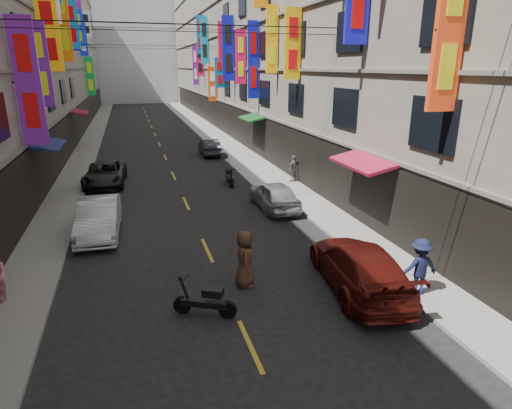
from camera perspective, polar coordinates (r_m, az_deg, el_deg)
sidewalk_left at (r=39.37m, az=-21.55°, el=7.15°), size 2.00×90.00×0.12m
sidewalk_right at (r=40.09m, az=-4.10°, el=8.51°), size 2.00×90.00×0.12m
building_row_right at (r=41.35m, az=4.36°, el=21.90°), size 10.14×90.00×19.00m
haze_block at (r=88.80m, az=-15.77°, el=20.13°), size 18.00×8.00×22.00m
shop_signage at (r=31.51m, az=-13.27°, el=22.12°), size 14.00×55.00×11.84m
street_awnings at (r=22.96m, az=-13.49°, el=8.49°), size 13.99×35.20×0.41m
overhead_cables at (r=26.86m, az=-12.11°, el=22.31°), size 14.00×38.04×1.24m
lane_markings at (r=36.33m, az=-12.40°, el=7.08°), size 0.12×80.20×0.01m
scooter_crossing at (r=12.06m, az=-6.74°, el=-12.70°), size 1.65×0.96×1.14m
scooter_far_right at (r=24.88m, az=-3.54°, el=3.62°), size 0.50×1.80×1.14m
car_left_mid at (r=18.46m, az=-20.22°, el=-1.67°), size 1.68×4.45×1.45m
car_left_far at (r=26.26m, az=-19.48°, el=3.86°), size 2.47×4.83×1.30m
car_right_near at (r=13.62m, az=13.58°, el=-8.00°), size 2.71×5.25×1.46m
car_right_mid at (r=20.59m, az=2.43°, el=1.28°), size 1.66×3.99×1.35m
car_right_far at (r=33.64m, az=-6.24°, el=7.62°), size 1.43×3.82×1.25m
pedestrian_rnear at (r=13.50m, az=20.97°, el=-7.74°), size 1.16×0.65×1.74m
pedestrian_rfar at (r=25.14m, az=5.06°, el=4.81°), size 1.05×0.90×1.56m
pedestrian_crossing at (r=13.30m, az=-1.51°, el=-7.23°), size 0.77×0.99×1.82m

